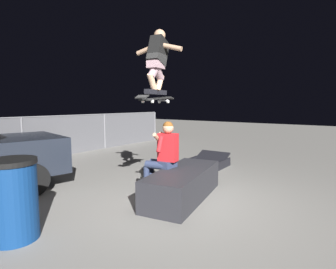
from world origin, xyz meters
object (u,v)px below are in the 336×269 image
(skater_airborne, at_px, (157,59))
(ledge_box_main, at_px, (183,184))
(kicker_ramp, at_px, (207,164))
(trash_bin, at_px, (14,199))
(person_sitting_on_ledge, at_px, (163,154))
(skateboard, at_px, (156,99))

(skater_airborne, bearing_deg, ledge_box_main, -72.73)
(ledge_box_main, bearing_deg, kicker_ramp, 17.95)
(trash_bin, bearing_deg, person_sitting_on_ledge, -10.74)
(skateboard, relative_size, kicker_ramp, 0.93)
(person_sitting_on_ledge, xyz_separation_m, skater_airborne, (-0.11, 0.03, 1.68))
(skateboard, height_order, skater_airborne, skater_airborne)
(person_sitting_on_ledge, distance_m, trash_bin, 2.44)
(person_sitting_on_ledge, xyz_separation_m, trash_bin, (-2.39, 0.45, -0.25))
(skater_airborne, height_order, trash_bin, skater_airborne)
(skateboard, bearing_deg, kicker_ramp, 7.23)
(trash_bin, bearing_deg, ledge_box_main, -19.98)
(ledge_box_main, relative_size, trash_bin, 1.97)
(ledge_box_main, height_order, trash_bin, trash_bin)
(ledge_box_main, height_order, skater_airborne, skater_airborne)
(skateboard, distance_m, kicker_ramp, 3.09)
(skateboard, relative_size, trash_bin, 1.04)
(person_sitting_on_ledge, bearing_deg, skateboard, 174.11)
(person_sitting_on_ledge, height_order, skater_airborne, skater_airborne)
(skater_airborne, distance_m, kicker_ramp, 3.47)
(kicker_ramp, bearing_deg, trash_bin, 178.70)
(trash_bin, bearing_deg, skater_airborne, -10.61)
(ledge_box_main, distance_m, trash_bin, 2.59)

